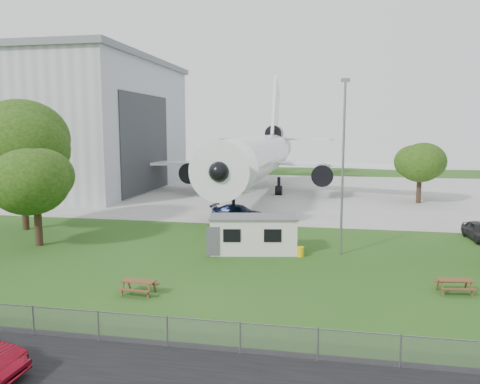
% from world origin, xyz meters
% --- Properties ---
extents(ground, '(160.00, 160.00, 0.00)m').
position_xyz_m(ground, '(0.00, 0.00, 0.00)').
color(ground, '#366121').
extents(concrete_apron, '(120.00, 46.00, 0.03)m').
position_xyz_m(concrete_apron, '(0.00, 38.00, 0.01)').
color(concrete_apron, '#B7B7B2').
rests_on(concrete_apron, ground).
extents(hangar, '(43.00, 31.00, 18.55)m').
position_xyz_m(hangar, '(-37.97, 36.00, 9.41)').
color(hangar, '#B2B7BC').
rests_on(hangar, ground).
extents(airliner, '(46.36, 47.73, 17.69)m').
position_xyz_m(airliner, '(-2.00, 35.86, 5.27)').
color(airliner, white).
rests_on(airliner, ground).
extents(site_cabin, '(6.94, 3.78, 2.62)m').
position_xyz_m(site_cabin, '(2.09, 5.67, 1.31)').
color(site_cabin, silver).
rests_on(site_cabin, ground).
extents(picnic_west, '(1.88, 1.60, 0.76)m').
position_xyz_m(picnic_west, '(-2.58, -3.95, 0.00)').
color(picnic_west, brown).
rests_on(picnic_west, ground).
extents(picnic_east, '(1.98, 1.72, 0.76)m').
position_xyz_m(picnic_east, '(14.05, -0.60, 0.00)').
color(picnic_east, brown).
rests_on(picnic_east, ground).
extents(fence, '(58.00, 0.04, 1.30)m').
position_xyz_m(fence, '(0.00, -9.50, 0.00)').
color(fence, gray).
rests_on(fence, ground).
extents(lamp_mast, '(0.16, 0.16, 12.00)m').
position_xyz_m(lamp_mast, '(8.20, 6.20, 6.00)').
color(lamp_mast, slate).
rests_on(lamp_mast, ground).
extents(tree_west_big, '(9.26, 9.26, 11.93)m').
position_xyz_m(tree_west_big, '(-18.71, 9.41, 7.29)').
color(tree_west_big, '#382619').
rests_on(tree_west_big, ground).
extents(tree_west_small, '(6.05, 6.05, 8.12)m').
position_xyz_m(tree_west_small, '(-14.16, 4.54, 5.08)').
color(tree_west_small, '#382619').
rests_on(tree_west_small, ground).
extents(tree_far_apron, '(5.69, 5.69, 7.50)m').
position_xyz_m(tree_far_apron, '(17.77, 31.07, 4.64)').
color(tree_far_apron, '#382619').
rests_on(tree_far_apron, ground).
extents(car_ne_hatch, '(2.10, 4.42, 1.46)m').
position_xyz_m(car_ne_hatch, '(19.14, 12.56, 0.73)').
color(car_ne_hatch, black).
rests_on(car_ne_hatch, ground).
extents(car_apron_van, '(5.51, 2.80, 1.53)m').
position_xyz_m(car_apron_van, '(-1.12, 16.61, 0.77)').
color(car_apron_van, black).
rests_on(car_apron_van, ground).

